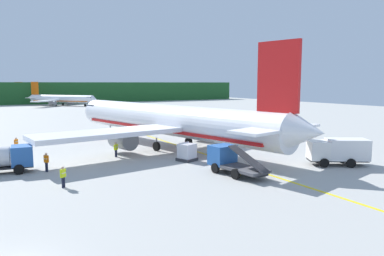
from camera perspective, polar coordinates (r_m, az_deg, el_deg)
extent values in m
cylinder|color=white|center=(45.40, -4.25, 1.36)|extent=(11.70, 35.95, 3.80)
cone|color=white|center=(61.51, -15.53, 2.64)|extent=(4.05, 3.14, 3.61)
cone|color=white|center=(32.55, 17.87, -0.56)|extent=(3.86, 3.84, 3.23)
cube|color=#192333|center=(59.51, -14.57, 3.36)|extent=(3.68, 3.06, 0.60)
cube|color=white|center=(38.71, -12.98, -0.80)|extent=(16.46, 6.67, 0.50)
cylinder|color=slate|center=(41.80, -10.92, -1.83)|extent=(2.86, 3.61, 2.20)
cube|color=white|center=(50.30, 5.35, 1.16)|extent=(16.69, 9.71, 0.50)
cylinder|color=slate|center=(49.70, 1.68, -0.28)|extent=(2.86, 3.61, 2.20)
cube|color=red|center=(33.90, 13.57, 7.93)|extent=(1.33, 4.37, 6.50)
cube|color=white|center=(34.15, 13.34, -0.06)|extent=(10.85, 5.43, 0.24)
cube|color=red|center=(45.52, -4.24, 0.05)|extent=(10.71, 32.39, 0.36)
cylinder|color=black|center=(57.00, -12.86, -0.60)|extent=(0.59, 1.15, 1.10)
cylinder|color=gray|center=(56.90, -12.88, 0.20)|extent=(0.20, 0.20, 0.50)
cylinder|color=black|center=(43.05, -5.67, -2.94)|extent=(0.59, 1.15, 1.10)
cylinder|color=gray|center=(42.92, -5.68, -1.89)|extent=(0.20, 0.20, 0.50)
cylinder|color=black|center=(46.34, -0.55, -2.18)|extent=(0.59, 1.15, 1.10)
cylinder|color=gray|center=(46.21, -0.55, -1.20)|extent=(0.20, 0.20, 0.50)
cylinder|color=white|center=(136.14, -20.04, 4.40)|extent=(18.80, 21.35, 2.72)
cone|color=white|center=(127.88, -15.26, 4.43)|extent=(3.08, 2.98, 2.58)
cone|color=white|center=(145.42, -24.33, 4.46)|extent=(3.24, 3.24, 2.31)
cube|color=#192333|center=(128.75, -15.84, 4.70)|extent=(2.87, 2.81, 0.43)
cube|color=white|center=(142.15, -18.80, 4.36)|extent=(11.38, 9.31, 0.36)
cylinder|color=slate|center=(139.85, -18.87, 3.96)|extent=(2.68, 2.76, 1.57)
cube|color=white|center=(132.12, -22.31, 4.02)|extent=(10.37, 10.67, 0.36)
cylinder|color=slate|center=(132.79, -21.31, 3.71)|extent=(2.68, 2.76, 1.57)
cube|color=#D8590C|center=(143.81, -23.76, 5.82)|extent=(2.24, 2.56, 4.65)
cube|color=white|center=(143.90, -23.69, 4.47)|extent=(7.14, 6.57, 0.17)
cube|color=#D8590C|center=(136.17, -20.02, 4.09)|extent=(17.02, 19.30, 0.26)
cylinder|color=black|center=(130.27, -16.66, 3.50)|extent=(0.70, 0.76, 0.79)
cylinder|color=gray|center=(130.23, -16.67, 3.75)|extent=(0.14, 0.14, 0.36)
cylinder|color=black|center=(138.36, -19.86, 3.57)|extent=(0.70, 0.76, 0.79)
cylinder|color=gray|center=(138.33, -19.87, 3.81)|extent=(0.14, 0.14, 0.36)
cylinder|color=black|center=(135.50, -20.85, 3.46)|extent=(0.70, 0.76, 0.79)
cylinder|color=gray|center=(135.47, -20.86, 3.70)|extent=(0.14, 0.14, 0.36)
cone|color=white|center=(179.51, -25.09, 4.82)|extent=(2.83, 2.85, 2.32)
cube|color=#D8590C|center=(179.86, -25.85, 5.87)|extent=(3.11, 1.10, 4.66)
cube|color=white|center=(179.92, -25.79, 4.79)|extent=(4.22, 7.80, 0.17)
cube|color=#2659A5|center=(36.39, -25.42, -3.96)|extent=(2.02, 2.38, 1.80)
cube|color=#192333|center=(36.31, -24.11, -3.33)|extent=(0.27, 1.85, 0.94)
cylinder|color=black|center=(37.68, -25.76, -5.24)|extent=(0.92, 0.37, 0.90)
cylinder|color=black|center=(35.53, -25.85, -5.97)|extent=(0.92, 0.37, 0.90)
cube|color=#2659A5|center=(33.26, 4.87, -4.27)|extent=(2.39, 2.04, 1.80)
cube|color=#192333|center=(33.82, 3.92, -3.45)|extent=(1.85, 0.29, 0.94)
cube|color=#4C4C51|center=(31.36, 8.40, -6.49)|extent=(2.65, 4.25, 0.24)
cube|color=#2D2D33|center=(30.87, 8.96, -4.85)|extent=(1.37, 4.23, 1.77)
cube|color=#262628|center=(32.03, 7.25, -6.55)|extent=(2.20, 5.96, 0.16)
cylinder|color=black|center=(32.56, 3.74, -6.40)|extent=(0.38, 0.93, 0.90)
cylinder|color=black|center=(33.99, 6.58, -5.85)|extent=(0.38, 0.93, 0.90)
cylinder|color=black|center=(30.68, 6.93, -7.29)|extent=(0.38, 0.93, 0.90)
cylinder|color=black|center=(32.19, 9.79, -6.65)|extent=(0.38, 0.93, 0.90)
cube|color=white|center=(37.59, 19.44, -3.33)|extent=(2.70, 2.82, 1.80)
cube|color=#192333|center=(37.29, 18.21, -2.80)|extent=(1.06, 1.60, 0.94)
cube|color=white|center=(38.49, 23.47, -3.11)|extent=(4.42, 3.92, 2.02)
cube|color=#262628|center=(38.38, 22.13, -4.73)|extent=(5.58, 4.33, 0.16)
cylinder|color=black|center=(36.85, 20.32, -5.24)|extent=(0.91, 0.72, 0.90)
cylinder|color=black|center=(38.90, 19.33, -4.55)|extent=(0.91, 0.72, 0.90)
cylinder|color=black|center=(37.70, 23.98, -5.14)|extent=(0.91, 0.72, 0.90)
cylinder|color=black|center=(39.71, 22.82, -4.48)|extent=(0.91, 0.72, 0.90)
cube|color=#333338|center=(37.62, -0.82, -5.00)|extent=(2.18, 2.18, 0.30)
cube|color=silver|center=(37.44, -0.82, -3.66)|extent=(1.92, 1.92, 1.49)
cube|color=silver|center=(37.67, -1.43, -2.67)|extent=(1.64, 1.10, 0.56)
cylinder|color=#191E33|center=(40.40, -11.93, -3.95)|extent=(0.14, 0.14, 0.79)
cylinder|color=#191E33|center=(40.26, -12.09, -3.99)|extent=(0.14, 0.14, 0.79)
cube|color=#CCE519|center=(40.20, -12.04, -3.00)|extent=(0.49, 0.42, 0.60)
cube|color=silver|center=(40.20, -12.04, -2.96)|extent=(0.50, 0.43, 0.06)
sphere|color=tan|center=(40.14, -12.05, -2.43)|extent=(0.21, 0.21, 0.21)
cylinder|color=#CCE519|center=(40.40, -11.79, -2.90)|extent=(0.09, 0.09, 0.57)
cylinder|color=#CCE519|center=(40.00, -12.29, -3.02)|extent=(0.09, 0.09, 0.57)
cylinder|color=#191E33|center=(47.81, -26.25, -2.82)|extent=(0.14, 0.14, 0.80)
cylinder|color=#191E33|center=(47.94, -26.11, -2.79)|extent=(0.14, 0.14, 0.80)
cube|color=orange|center=(47.77, -26.22, -1.98)|extent=(0.46, 0.47, 0.60)
cube|color=silver|center=(47.76, -26.23, -1.95)|extent=(0.48, 0.48, 0.06)
sphere|color=tan|center=(47.71, -26.25, -1.50)|extent=(0.22, 0.22, 0.22)
cylinder|color=orange|center=(47.56, -26.43, -2.00)|extent=(0.09, 0.09, 0.57)
cylinder|color=orange|center=(47.97, -26.02, -1.90)|extent=(0.09, 0.09, 0.57)
cylinder|color=#191E33|center=(35.48, -22.05, -5.81)|extent=(0.14, 0.14, 0.87)
cylinder|color=#191E33|center=(35.62, -22.24, -5.77)|extent=(0.14, 0.14, 0.87)
cube|color=orange|center=(35.39, -22.21, -4.58)|extent=(0.42, 0.49, 0.65)
cube|color=silver|center=(35.39, -22.21, -4.53)|extent=(0.43, 0.50, 0.06)
sphere|color=tan|center=(35.31, -22.24, -3.88)|extent=(0.24, 0.24, 0.24)
cylinder|color=orange|center=(35.18, -21.93, -4.59)|extent=(0.09, 0.09, 0.62)
cylinder|color=orange|center=(35.60, -22.48, -4.48)|extent=(0.09, 0.09, 0.62)
cylinder|color=#191E33|center=(29.88, -19.69, -8.13)|extent=(0.14, 0.14, 0.83)
cylinder|color=#191E33|center=(29.75, -19.93, -8.20)|extent=(0.14, 0.14, 0.83)
cube|color=#CCE519|center=(29.63, -19.87, -6.81)|extent=(0.48, 0.44, 0.62)
cube|color=silver|center=(29.63, -19.87, -6.75)|extent=(0.50, 0.46, 0.06)
sphere|color=tan|center=(29.54, -19.90, -6.00)|extent=(0.23, 0.23, 0.23)
cylinder|color=#CCE519|center=(29.82, -19.52, -6.64)|extent=(0.09, 0.09, 0.59)
cylinder|color=#CCE519|center=(29.43, -20.22, -6.85)|extent=(0.09, 0.09, 0.59)
cube|color=yellow|center=(42.39, 0.91, -3.81)|extent=(0.30, 60.00, 0.01)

